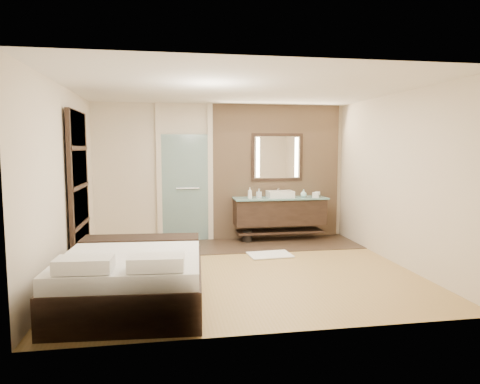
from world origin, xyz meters
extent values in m
plane|color=#A48144|center=(0.00, 0.00, 0.00)|extent=(5.00, 5.00, 0.00)
cube|color=#32241B|center=(0.60, 1.60, 0.01)|extent=(3.80, 1.30, 0.01)
cube|color=#A47E5D|center=(1.10, 2.21, 1.35)|extent=(2.60, 0.08, 2.70)
cube|color=black|center=(1.10, 1.92, 0.57)|extent=(1.80, 0.50, 0.50)
cube|color=black|center=(1.10, 1.92, 0.18)|extent=(1.71, 0.45, 0.04)
cube|color=#89D1CE|center=(1.10, 1.90, 0.85)|extent=(1.85, 0.55, 0.03)
cube|color=white|center=(1.10, 1.90, 0.93)|extent=(0.50, 0.38, 0.13)
cylinder|color=silver|center=(1.10, 2.09, 0.95)|extent=(0.03, 0.03, 0.18)
cylinder|color=silver|center=(1.10, 2.05, 1.03)|extent=(0.02, 0.10, 0.02)
cube|color=black|center=(1.10, 2.16, 1.65)|extent=(1.06, 0.03, 0.96)
cube|color=white|center=(1.10, 2.15, 1.65)|extent=(0.94, 0.01, 0.84)
cube|color=#F5E8B8|center=(0.70, 2.14, 1.65)|extent=(0.07, 0.01, 0.80)
cube|color=#F5E8B8|center=(1.50, 2.14, 1.65)|extent=(0.07, 0.01, 0.80)
cube|color=#ADDBD9|center=(-0.75, 2.20, 1.05)|extent=(0.90, 0.05, 2.10)
cylinder|color=silver|center=(-0.70, 2.15, 1.05)|extent=(0.45, 0.03, 0.03)
cube|color=beige|center=(-1.25, 2.21, 1.35)|extent=(0.10, 0.08, 2.70)
cube|color=beige|center=(-0.25, 2.21, 1.35)|extent=(0.10, 0.08, 2.70)
cube|color=black|center=(-2.43, 0.60, 1.20)|extent=(0.06, 1.20, 2.40)
cube|color=beige|center=(-2.41, 0.60, 0.37)|extent=(0.02, 1.06, 0.52)
cube|color=beige|center=(-2.41, 0.60, 0.96)|extent=(0.02, 1.06, 0.52)
cube|color=beige|center=(-2.41, 0.60, 1.54)|extent=(0.02, 1.06, 0.52)
cube|color=beige|center=(-2.41, 0.60, 2.13)|extent=(0.02, 1.06, 0.52)
cube|color=black|center=(-1.50, -1.15, 0.22)|extent=(1.74, 2.11, 0.44)
cube|color=silver|center=(-1.50, -1.15, 0.53)|extent=(1.68, 2.06, 0.18)
cube|color=black|center=(-1.45, -0.40, 0.62)|extent=(1.58, 0.56, 0.04)
cube|color=silver|center=(-1.91, -1.93, 0.70)|extent=(0.57, 0.34, 0.14)
cube|color=silver|center=(-1.21, -1.97, 0.70)|extent=(0.57, 0.34, 0.14)
cube|color=white|center=(0.62, 0.75, 0.02)|extent=(0.76, 0.55, 0.02)
cylinder|color=black|center=(0.43, 1.85, 0.11)|extent=(0.20, 0.20, 0.23)
cube|color=silver|center=(1.78, 1.74, 0.92)|extent=(0.16, 0.16, 0.10)
imported|color=white|center=(0.47, 1.79, 0.97)|extent=(0.10, 0.10, 0.22)
imported|color=#B2B2B2|center=(0.68, 1.92, 0.95)|extent=(0.10, 0.11, 0.18)
imported|color=#BCEDE6|center=(1.58, 1.89, 0.94)|extent=(0.13, 0.13, 0.15)
imported|color=white|center=(1.91, 2.02, 0.91)|extent=(0.14, 0.14, 0.09)
camera|label=1|loc=(-1.07, -6.24, 1.85)|focal=32.00mm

